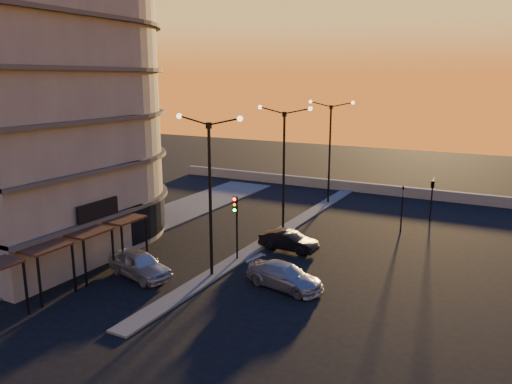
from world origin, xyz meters
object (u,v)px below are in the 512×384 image
object	(u,v)px
traffic_light_main	(236,217)
streetlamp_mid	(284,159)
car_hatchback	(140,264)
car_sedan	(289,241)
car_wagon	(285,276)

from	to	relation	value
traffic_light_main	streetlamp_mid	bearing A→B (deg)	90.00
traffic_light_main	car_hatchback	xyz separation A→B (m)	(-3.69, -4.94, -2.11)
streetlamp_mid	traffic_light_main	xyz separation A→B (m)	(0.00, -7.13, -2.70)
streetlamp_mid	car_hatchback	xyz separation A→B (m)	(-3.69, -12.07, -4.82)
traffic_light_main	car_sedan	xyz separation A→B (m)	(2.13, 3.44, -2.22)
car_sedan	car_hatchback	bearing A→B (deg)	148.12
streetlamp_mid	car_sedan	xyz separation A→B (m)	(2.13, -3.69, -4.93)
car_sedan	streetlamp_mid	bearing A→B (deg)	32.86
traffic_light_main	car_hatchback	bearing A→B (deg)	-126.74
car_hatchback	car_wagon	xyz separation A→B (m)	(8.19, 2.60, -0.10)
traffic_light_main	car_hatchback	world-z (taller)	traffic_light_main
streetlamp_mid	car_sedan	bearing A→B (deg)	-60.01
car_wagon	traffic_light_main	bearing A→B (deg)	73.94
car_hatchback	car_sedan	bearing A→B (deg)	-20.30
car_hatchback	traffic_light_main	bearing A→B (deg)	-22.29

